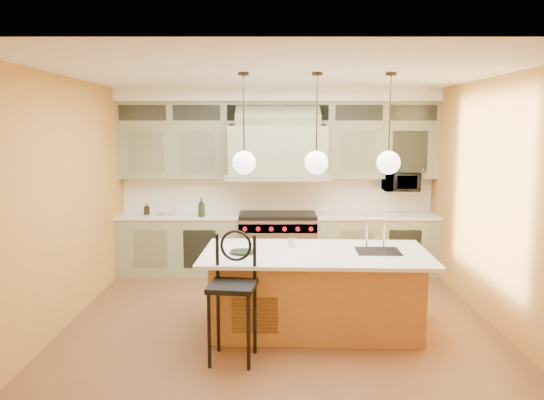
{
  "coord_description": "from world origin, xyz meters",
  "views": [
    {
      "loc": [
        -0.09,
        -6.08,
        2.32
      ],
      "look_at": [
        -0.09,
        0.7,
        1.37
      ],
      "focal_mm": 35.0,
      "sensor_mm": 36.0,
      "label": 1
    }
  ],
  "objects_px": {
    "kitchen_island": "(315,289)",
    "microwave": "(401,182)",
    "range": "(278,243)",
    "counter_stool": "(233,287)"
  },
  "relations": [
    {
      "from": "range",
      "to": "kitchen_island",
      "type": "distance_m",
      "value": 2.4
    },
    {
      "from": "range",
      "to": "counter_stool",
      "type": "relative_size",
      "value": 0.93
    },
    {
      "from": "counter_stool",
      "to": "microwave",
      "type": "xyz_separation_m",
      "value": [
        2.43,
        3.27,
        0.71
      ]
    },
    {
      "from": "counter_stool",
      "to": "microwave",
      "type": "relative_size",
      "value": 2.38
    },
    {
      "from": "range",
      "to": "kitchen_island",
      "type": "relative_size",
      "value": 0.46
    },
    {
      "from": "kitchen_island",
      "to": "microwave",
      "type": "height_order",
      "value": "microwave"
    },
    {
      "from": "kitchen_island",
      "to": "counter_stool",
      "type": "distance_m",
      "value": 1.22
    },
    {
      "from": "range",
      "to": "microwave",
      "type": "bearing_deg",
      "value": 3.12
    },
    {
      "from": "microwave",
      "to": "kitchen_island",
      "type": "bearing_deg",
      "value": -122.03
    },
    {
      "from": "counter_stool",
      "to": "range",
      "type": "bearing_deg",
      "value": 88.88
    }
  ]
}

